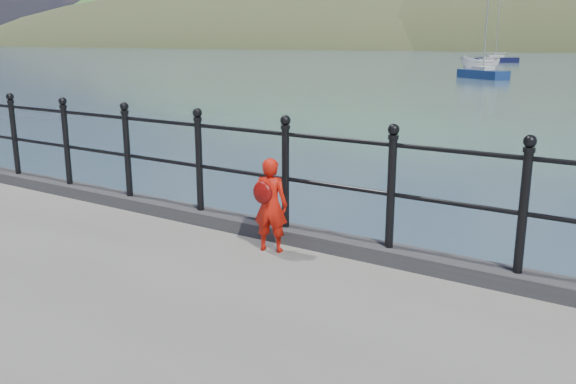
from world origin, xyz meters
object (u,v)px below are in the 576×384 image
Objects in this scene: child at (270,204)px; launch_white at (480,66)px; railing at (240,159)px; sailboat_left at (495,60)px; sailboat_port at (483,75)px.

child is 0.21× the size of launch_white.
sailboat_left is (-19.34, 81.93, -1.49)m from railing.
sailboat_port is at bearing 102.93° from railing.
sailboat_port reaches higher than railing.
railing reaches higher than launch_white.
launch_white is at bearing -107.02° from sailboat_left.
sailboat_left reaches higher than child.
railing reaches higher than child.
launch_white is 0.53× the size of sailboat_left.
sailboat_port reaches higher than child.
sailboat_port is at bearing -106.29° from sailboat_left.
sailboat_left is 1.22× the size of sailboat_port.
sailboat_left is at bearing 137.92° from sailboat_port.
sailboat_port reaches higher than launch_white.
sailboat_port is (-10.36, 45.15, -1.48)m from railing.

